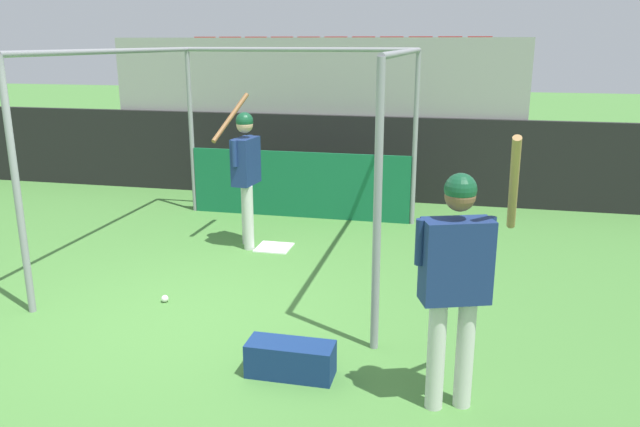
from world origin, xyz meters
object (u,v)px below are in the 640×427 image
at_px(player_waiting, 457,271).
at_px(player_batter, 246,167).
at_px(baseball, 165,299).
at_px(equipment_bag, 291,359).

bearing_deg(player_waiting, player_batter, 110.32).
height_order(player_batter, baseball, player_batter).
height_order(player_waiting, baseball, player_waiting).
distance_m(player_batter, equipment_bag, 3.49).
xyz_separation_m(player_batter, player_waiting, (2.68, -3.21, 0.00)).
bearing_deg(player_batter, equipment_bag, -149.24).
relative_size(player_batter, equipment_bag, 2.76).
distance_m(equipment_bag, baseball, 2.00).
bearing_deg(equipment_bag, baseball, 145.98).
xyz_separation_m(player_waiting, baseball, (-2.91, 1.28, -1.02)).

